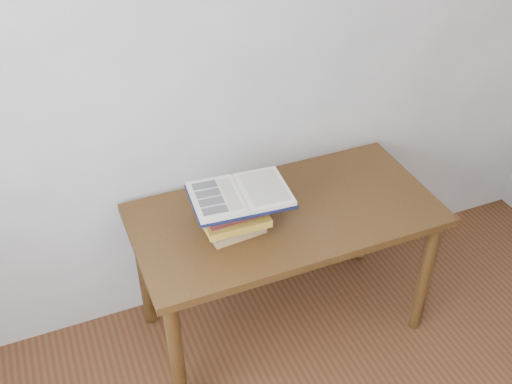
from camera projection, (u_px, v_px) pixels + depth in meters
name	position (u px, v px, depth m)	size (l,w,h in m)	color
desk	(285.00, 230.00, 2.60)	(1.30, 0.65, 0.70)	#462D11
book_stack	(234.00, 216.00, 2.39)	(0.27, 0.20, 0.15)	#9D7A51
open_book	(240.00, 195.00, 2.36)	(0.41, 0.30, 0.03)	black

